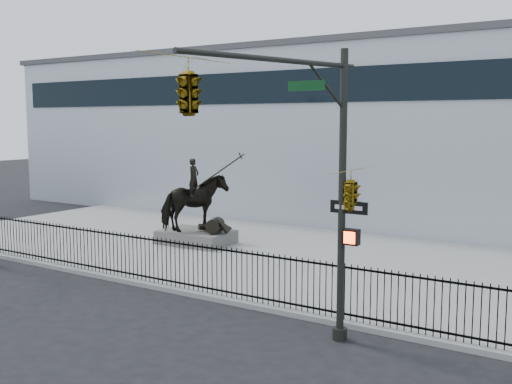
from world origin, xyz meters
The scene contains 7 objects.
ground centered at (0.00, 0.00, 0.00)m, with size 120.00×120.00×0.00m, color black.
plaza centered at (0.00, 7.00, 0.07)m, with size 30.00×12.00×0.15m, color #999996.
building centered at (0.00, 20.00, 4.50)m, with size 44.00×14.00×9.00m, color #B2BAC2.
picket_fence centered at (0.00, 1.25, 0.90)m, with size 22.10×0.10×1.50m.
statue_plinth centered at (-2.73, 6.87, 0.43)m, with size 2.97×2.04×0.56m, color #54534D.
equestrian_statue centered at (-2.67, 6.87, 1.87)m, with size 3.80×2.44×3.22m.
traffic_signal_right centered at (6.47, -2.00, 4.85)m, with size 2.17×6.86×7.00m.
Camera 1 is at (12.90, -12.81, 5.33)m, focal length 42.00 mm.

